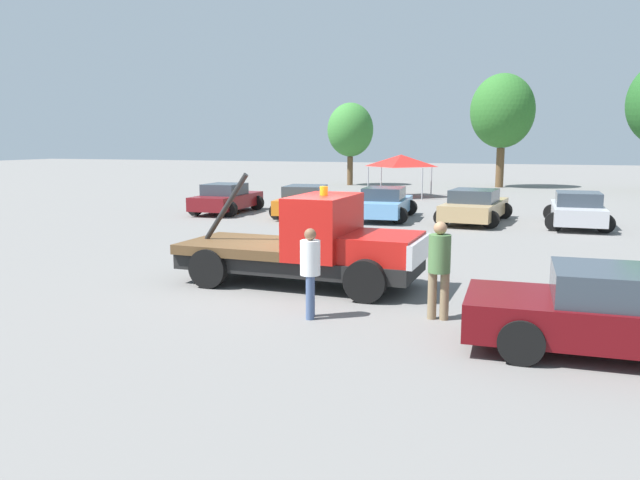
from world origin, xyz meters
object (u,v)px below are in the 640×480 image
at_px(person_at_hood, 310,267).
at_px(parked_car_silver, 577,210).
at_px(person_near_truck, 439,263).
at_px(parked_car_tan, 475,206).
at_px(parked_car_orange, 306,201).
at_px(tow_truck, 313,246).
at_px(parked_car_maroon, 226,199).
at_px(traffic_cone, 429,242).
at_px(canopy_tent_red, 401,161).
at_px(tree_left, 350,130).
at_px(tree_right, 502,111).
at_px(parked_car_skyblue, 384,204).

bearing_deg(person_at_hood, parked_car_silver, -125.38).
relative_size(person_near_truck, parked_car_tan, 0.36).
bearing_deg(parked_car_tan, parked_car_orange, 96.73).
height_order(tow_truck, person_near_truck, tow_truck).
distance_m(tow_truck, parked_car_maroon, 15.02).
bearing_deg(traffic_cone, canopy_tent_red, 104.70).
bearing_deg(person_near_truck, parked_car_silver, -16.59).
bearing_deg(parked_car_tan, person_near_truck, -171.49).
bearing_deg(tow_truck, parked_car_tan, 80.92).
bearing_deg(tow_truck, tree_left, 106.61).
bearing_deg(canopy_tent_red, person_at_hood, -81.60).
relative_size(tow_truck, tree_left, 0.93).
bearing_deg(canopy_tent_red, tree_right, 62.76).
height_order(parked_car_maroon, tree_left, tree_left).
bearing_deg(parked_car_silver, traffic_cone, 147.04).
distance_m(tow_truck, traffic_cone, 5.71).
height_order(parked_car_tan, tree_left, tree_left).
bearing_deg(tree_right, parked_car_orange, -108.66).
bearing_deg(parked_car_skyblue, parked_car_tan, -91.71).
relative_size(person_at_hood, parked_car_skyblue, 0.36).
bearing_deg(tow_truck, traffic_cone, 73.88).
bearing_deg(parked_car_tan, traffic_cone, -179.47).
bearing_deg(tow_truck, canopy_tent_red, 98.71).
bearing_deg(person_at_hood, parked_car_maroon, -73.13).
bearing_deg(tree_right, tree_left, -172.87).
bearing_deg(person_near_truck, tree_left, 14.74).
xyz_separation_m(parked_car_skyblue, tree_right, (3.41, 20.44, 4.62)).
relative_size(person_near_truck, tree_left, 0.30).
bearing_deg(parked_car_skyblue, parked_car_silver, -93.44).
height_order(tow_truck, tree_left, tree_left).
height_order(tow_truck, parked_car_silver, tow_truck).
height_order(person_near_truck, parked_car_silver, person_near_truck).
bearing_deg(traffic_cone, tree_left, 111.41).
height_order(parked_car_skyblue, traffic_cone, parked_car_skyblue).
bearing_deg(parked_car_orange, parked_car_skyblue, -96.67).
distance_m(tow_truck, canopy_tent_red, 23.34).
height_order(tow_truck, parked_car_orange, tow_truck).
bearing_deg(person_at_hood, parked_car_tan, -111.53).
bearing_deg(parked_car_tan, tree_right, 6.26).
relative_size(tow_truck, person_at_hood, 3.33).
bearing_deg(parked_car_orange, person_at_hood, -165.89).
bearing_deg(tree_left, person_at_hood, -74.59).
distance_m(parked_car_tan, traffic_cone, 7.19).
height_order(person_at_hood, parked_car_silver, person_at_hood).
distance_m(tow_truck, parked_car_silver, 13.93).
relative_size(parked_car_orange, canopy_tent_red, 1.54).
distance_m(person_at_hood, parked_car_maroon, 17.56).
xyz_separation_m(canopy_tent_red, traffic_cone, (4.65, -17.71, -1.85)).
relative_size(person_near_truck, parked_car_skyblue, 0.39).
relative_size(parked_car_maroon, canopy_tent_red, 1.37).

